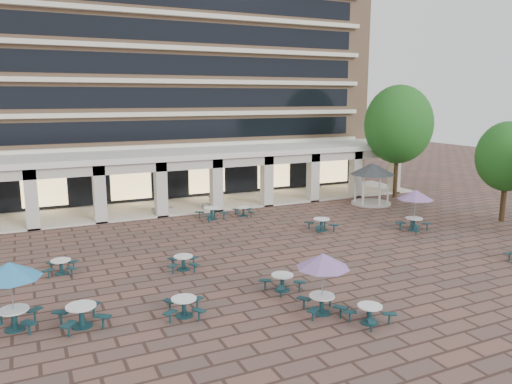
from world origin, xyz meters
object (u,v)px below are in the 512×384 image
picnic_table_0 (184,305)px  picnic_table_1 (282,281)px  gazebo (372,174)px  planter_left (163,208)px  planter_right (212,203)px  picnic_table_2 (370,313)px

picnic_table_0 → picnic_table_1: picnic_table_0 is taller
gazebo → planter_left: bearing=167.7°
picnic_table_0 → planter_left: planter_left is taller
planter_left → planter_right: bearing=-0.0°
gazebo → planter_right: 12.90m
picnic_table_2 → planter_right: size_ratio=1.22×
picnic_table_1 → planter_left: bearing=81.1°
picnic_table_0 → gazebo: (19.76, 13.77, 2.02)m
picnic_table_1 → gazebo: gazebo is taller
picnic_table_1 → picnic_table_2: 4.53m
picnic_table_2 → planter_left: (-2.52, 20.85, 0.08)m
picnic_table_0 → picnic_table_2: picnic_table_0 is taller
picnic_table_2 → planter_right: 20.90m
picnic_table_1 → planter_left: (-1.05, 16.57, 0.06)m
picnic_table_1 → picnic_table_0: bearing=175.9°
picnic_table_1 → picnic_table_2: picnic_table_1 is taller
picnic_table_0 → picnic_table_1: 4.78m
gazebo → picnic_table_2: bearing=-128.0°
picnic_table_1 → planter_left: planter_left is taller
picnic_table_1 → planter_right: bearing=68.0°
picnic_table_0 → planter_right: bearing=81.5°
gazebo → planter_right: size_ratio=2.35×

